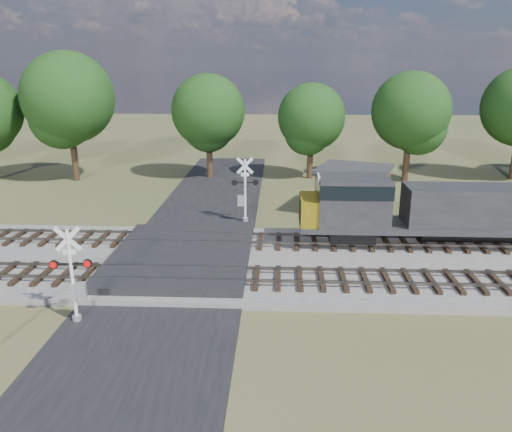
{
  "coord_description": "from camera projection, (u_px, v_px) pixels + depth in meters",
  "views": [
    {
      "loc": [
        4.94,
        -23.21,
        9.86
      ],
      "look_at": [
        3.79,
        2.0,
        2.15
      ],
      "focal_mm": 35.0,
      "sensor_mm": 36.0,
      "label": 1
    }
  ],
  "objects": [
    {
      "name": "treeline",
      "position": [
        327.0,
        101.0,
        42.3
      ],
      "size": [
        77.13,
        10.34,
        11.78
      ],
      "color": "black",
      "rests_on": "ground"
    },
    {
      "name": "crossing_panel",
      "position": [
        181.0,
        258.0,
        25.65
      ],
      "size": [
        7.0,
        9.0,
        0.62
      ],
      "primitive_type": "cube",
      "color": "#262628",
      "rests_on": "ground"
    },
    {
      "name": "track_near",
      "position": [
        238.0,
        277.0,
        23.1
      ],
      "size": [
        140.0,
        2.6,
        0.33
      ],
      "color": "black",
      "rests_on": "ballast_bed"
    },
    {
      "name": "ballast_bed",
      "position": [
        377.0,
        264.0,
        25.27
      ],
      "size": [
        140.0,
        10.0,
        0.3
      ],
      "primitive_type": "cube",
      "color": "gray",
      "rests_on": "ground"
    },
    {
      "name": "ground",
      "position": [
        180.0,
        267.0,
        25.27
      ],
      "size": [
        160.0,
        160.0,
        0.0
      ],
      "primitive_type": "plane",
      "color": "#3B4525",
      "rests_on": "ground"
    },
    {
      "name": "equipment_shed",
      "position": [
        353.0,
        190.0,
        34.11
      ],
      "size": [
        6.0,
        6.0,
        3.17
      ],
      "rotation": [
        0.0,
        0.0,
        -0.36
      ],
      "color": "#4A3020",
      "rests_on": "ground"
    },
    {
      "name": "crossing_signal_far",
      "position": [
        244.0,
        196.0,
        31.91
      ],
      "size": [
        1.72,
        0.38,
        4.28
      ],
      "rotation": [
        0.0,
        0.0,
        3.23
      ],
      "color": "silver",
      "rests_on": "ground"
    },
    {
      "name": "crossing_signal_near",
      "position": [
        75.0,
        283.0,
        19.41
      ],
      "size": [
        1.62,
        0.38,
        4.03
      ],
      "rotation": [
        0.0,
        0.0,
        0.13
      ],
      "color": "silver",
      "rests_on": "ground"
    },
    {
      "name": "track_far",
      "position": [
        245.0,
        240.0,
        27.88
      ],
      "size": [
        140.0,
        2.6,
        0.33
      ],
      "color": "black",
      "rests_on": "ballast_bed"
    },
    {
      "name": "road",
      "position": [
        180.0,
        266.0,
        25.26
      ],
      "size": [
        7.0,
        60.0,
        0.08
      ],
      "primitive_type": "cube",
      "color": "black",
      "rests_on": "ground"
    }
  ]
}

